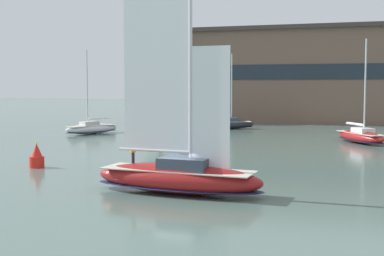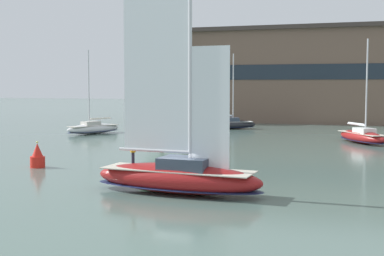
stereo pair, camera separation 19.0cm
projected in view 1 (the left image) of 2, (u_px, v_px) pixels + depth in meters
The scene contains 8 objects.
ground_plane at pixel (178, 193), 32.86m from camera, with size 400.00×400.00×0.00m, color slate.
waterfront_building at pixel (309, 75), 95.29m from camera, with size 45.82×13.91×16.72m.
tree_shore_left at pixel (160, 56), 96.33m from camera, with size 8.16×8.16×16.79m.
sailboat_main at pixel (178, 174), 32.76m from camera, with size 11.15×3.89×15.04m.
sailboat_moored_mid_channel at pixel (227, 124), 80.51m from camera, with size 8.48×5.13×11.29m.
sailboat_moored_far_slip at pixel (361, 136), 61.04m from camera, with size 6.55×8.55×11.78m.
sailboat_moored_outer_mooring at pixel (92, 128), 72.60m from camera, with size 5.88×8.34×11.30m.
channel_buoy at pixel (37, 157), 42.99m from camera, with size 1.18×1.18×2.12m.
Camera 1 is at (10.50, -30.69, 6.66)m, focal length 50.00 mm.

